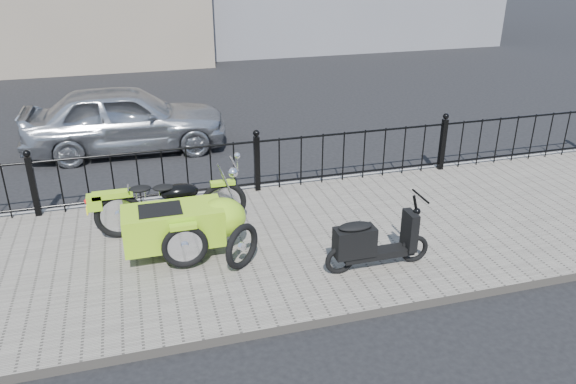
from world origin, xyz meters
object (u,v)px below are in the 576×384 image
object	(u,v)px
scooter	(371,243)
spare_tire	(242,246)
sedan_car	(126,119)
motorcycle_sidecar	(186,219)

from	to	relation	value
scooter	spare_tire	size ratio (longest dim) A/B	2.34
sedan_car	scooter	bearing A→B (deg)	-152.08
spare_tire	motorcycle_sidecar	bearing A→B (deg)	133.89
motorcycle_sidecar	scooter	world-z (taller)	motorcycle_sidecar
scooter	spare_tire	xyz separation A→B (m)	(-1.59, 0.49, -0.07)
motorcycle_sidecar	sedan_car	xyz separation A→B (m)	(-0.68, 4.68, 0.10)
spare_tire	sedan_car	distance (m)	5.51
scooter	motorcycle_sidecar	bearing A→B (deg)	152.75
motorcycle_sidecar	scooter	distance (m)	2.51
scooter	sedan_car	size ratio (longest dim) A/B	0.36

